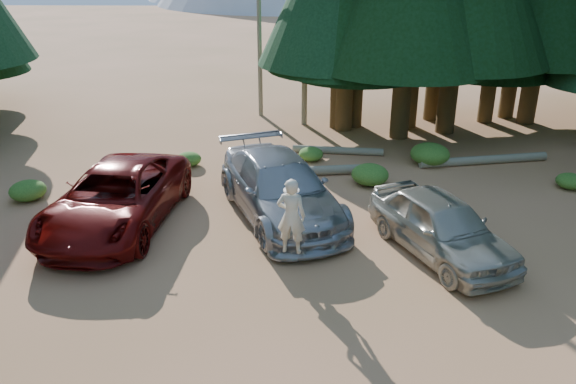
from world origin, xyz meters
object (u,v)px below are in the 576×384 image
Objects in this scene: log_right at (484,160)px; log_left at (295,172)px; log_mid at (338,150)px; frisbee_player at (291,216)px; silver_minivan_center at (280,188)px; red_pickup at (117,197)px; silver_minivan_right at (441,225)px.

log_left is at bearing 179.76° from log_right.
log_mid is at bearing 48.38° from log_left.
silver_minivan_center is at bearing -73.66° from frisbee_player.
red_pickup is at bearing 167.12° from silver_minivan_center.
frisbee_player is (4.73, -2.14, 0.50)m from red_pickup.
frisbee_player is 6.08m from log_left.
log_mid is at bearing -91.82° from frisbee_player.
frisbee_player reaches higher than log_mid.
log_mid is at bearing 81.05° from silver_minivan_right.
silver_minivan_center is (4.37, 0.68, 0.03)m from red_pickup.
silver_minivan_right is (8.36, -1.40, -0.06)m from red_pickup.
log_right is at bearing -123.49° from frisbee_player.
red_pickup reaches higher than log_left.
silver_minivan_right is 7.85m from log_mid.
silver_minivan_right is 6.38m from log_left.
red_pickup is 4.42m from silver_minivan_center.
log_right is at bearing 29.55° from red_pickup.
log_left is 6.79m from log_right.
silver_minivan_right reaches higher than log_mid.
silver_minivan_right is at bearing -49.24° from silver_minivan_center.
log_left is at bearing -117.23° from log_mid.
log_left is at bearing 100.41° from silver_minivan_right.
log_mid is at bearing 157.50° from log_right.
silver_minivan_center reaches higher than red_pickup.
red_pickup is 6.15m from log_left.
red_pickup reaches higher than log_right.
log_mid is (1.95, 5.47, -0.71)m from silver_minivan_center.
red_pickup is at bearing -129.26° from log_mid.
log_right is at bearing -4.39° from log_mid.
red_pickup is 3.22× the size of frisbee_player.
log_mid is at bearing 49.44° from red_pickup.
silver_minivan_right is 3.74m from frisbee_player.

